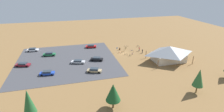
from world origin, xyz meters
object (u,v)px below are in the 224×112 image
(car_black_mid_lot, at_px, (97,59))
(pine_far_west, at_px, (28,102))
(car_maroon_near_entry, at_px, (23,64))
(visitor_by_pavilion, at_px, (142,51))
(car_red_front_row, at_px, (91,46))
(bicycle_silver_near_sign, at_px, (126,46))
(car_silver_inner_stall, at_px, (78,62))
(bicycle_blue_lone_west, at_px, (132,51))
(car_tan_end_stall, at_px, (94,70))
(visitor_at_bikes, at_px, (139,49))
(bicycle_yellow_edge_south, at_px, (126,48))
(bicycle_black_yard_front, at_px, (125,54))
(trash_bin, at_px, (120,49))
(bicycle_orange_yard_center, at_px, (123,52))
(car_blue_by_curb, at_px, (47,73))
(car_white_second_row, at_px, (33,50))
(car_green_far_end, at_px, (49,54))
(bicycle_green_by_bin, at_px, (130,55))
(pine_center, at_px, (113,92))
(bike_pavilion, at_px, (169,53))
(bicycle_purple_lone_east, at_px, (132,54))
(bicycle_red_front_row, at_px, (120,53))
(lot_sign, at_px, (117,49))
(bicycle_white_back_row, at_px, (138,46))

(car_black_mid_lot, bearing_deg, pine_far_west, 56.63)
(car_maroon_near_entry, distance_m, visitor_by_pavilion, 44.77)
(pine_far_west, distance_m, car_red_front_row, 46.72)
(bicycle_silver_near_sign, xyz_separation_m, car_silver_inner_stall, (22.44, 12.54, 0.30))
(bicycle_blue_lone_west, bearing_deg, car_tan_end_stall, 39.08)
(bicycle_blue_lone_west, relative_size, car_maroon_near_entry, 0.25)
(pine_far_west, height_order, visitor_at_bikes, pine_far_west)
(bicycle_yellow_edge_south, relative_size, car_maroon_near_entry, 0.28)
(bicycle_silver_near_sign, relative_size, car_red_front_row, 0.36)
(bicycle_black_yard_front, bearing_deg, visitor_by_pavilion, -177.30)
(bicycle_silver_near_sign, xyz_separation_m, car_black_mid_lot, (15.61, 11.87, 0.35))
(trash_bin, height_order, bicycle_orange_yard_center, trash_bin)
(car_blue_by_curb, relative_size, car_red_front_row, 0.94)
(car_white_second_row, xyz_separation_m, car_green_far_end, (-7.12, 7.30, 0.02))
(pine_far_west, distance_m, bicycle_black_yard_front, 43.08)
(car_maroon_near_entry, height_order, car_red_front_row, car_red_front_row)
(bicycle_orange_yard_center, bearing_deg, bicycle_green_by_bin, 105.58)
(bicycle_black_yard_front, bearing_deg, car_silver_inner_stall, 9.73)
(car_maroon_near_entry, bearing_deg, pine_center, 129.45)
(bike_pavilion, height_order, car_blue_by_curb, bike_pavilion)
(bicycle_purple_lone_east, bearing_deg, pine_center, 61.62)
(car_maroon_near_entry, relative_size, car_green_far_end, 1.06)
(bicycle_red_front_row, xyz_separation_m, car_green_far_end, (27.45, -4.59, 0.42))
(bicycle_silver_near_sign, relative_size, car_maroon_near_entry, 0.35)
(bicycle_orange_yard_center, distance_m, car_red_front_row, 14.98)
(bicycle_silver_near_sign, distance_m, car_green_far_end, 32.83)
(bicycle_red_front_row, distance_m, visitor_by_pavilion, 9.37)
(lot_sign, distance_m, bicycle_blue_lone_west, 6.40)
(bicycle_red_front_row, height_order, bicycle_blue_lone_west, bicycle_blue_lone_west)
(bicycle_black_yard_front, relative_size, car_white_second_row, 0.27)
(bicycle_yellow_edge_south, relative_size, bicycle_white_back_row, 0.83)
(bicycle_silver_near_sign, relative_size, bicycle_orange_yard_center, 1.12)
(bike_pavilion, xyz_separation_m, car_tan_end_stall, (27.71, 2.00, -2.54))
(visitor_by_pavilion, bearing_deg, bicycle_blue_lone_west, -40.26)
(car_blue_by_curb, xyz_separation_m, car_black_mid_lot, (-16.80, -7.05, 0.01))
(pine_center, relative_size, bicycle_yellow_edge_south, 4.27)
(bicycle_white_back_row, height_order, car_green_far_end, car_green_far_end)
(car_maroon_near_entry, bearing_deg, bicycle_orange_yard_center, -173.77)
(pine_center, relative_size, car_white_second_row, 1.30)
(car_silver_inner_stall, bearing_deg, car_blue_by_curb, 32.67)
(bicycle_orange_yard_center, height_order, car_maroon_near_entry, car_maroon_near_entry)
(bicycle_green_by_bin, height_order, bicycle_blue_lone_west, bicycle_blue_lone_west)
(bike_pavilion, xyz_separation_m, car_green_far_end, (42.43, -16.52, -2.50))
(car_green_far_end, bearing_deg, bike_pavilion, 158.72)
(car_blue_by_curb, xyz_separation_m, visitor_by_pavilion, (-36.26, -9.98, 0.20))
(car_tan_end_stall, bearing_deg, bicycle_orange_yard_center, -134.15)
(bike_pavilion, bearing_deg, bicycle_silver_near_sign, -62.87)
(bicycle_yellow_edge_south, bearing_deg, visitor_at_bikes, 141.77)
(car_red_front_row, xyz_separation_m, car_silver_inner_stall, (7.01, 15.68, -0.05))
(trash_bin, relative_size, car_blue_by_curb, 0.20)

